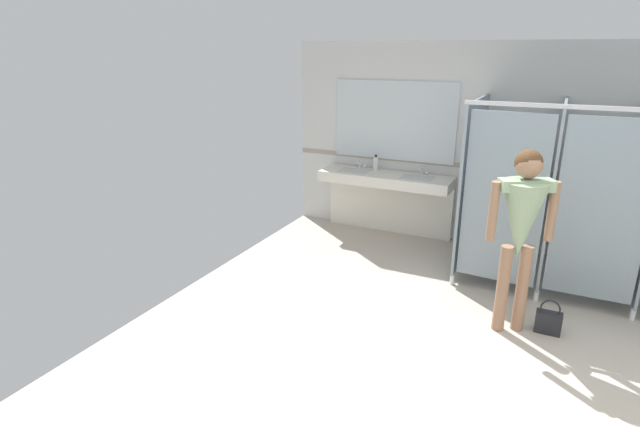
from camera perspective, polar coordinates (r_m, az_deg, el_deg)
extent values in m
cube|color=#B2A899|center=(4.29, 17.38, -19.30)|extent=(6.36, 6.90, 0.10)
cube|color=silver|center=(6.75, 23.00, 6.67)|extent=(6.36, 0.12, 2.61)
cube|color=#9E937F|center=(6.74, 22.69, 4.45)|extent=(6.36, 0.01, 0.06)
cube|color=silver|center=(6.84, 7.51, 3.97)|extent=(1.80, 0.52, 0.14)
cube|color=silver|center=(7.16, 7.94, 0.90)|extent=(1.80, 0.08, 0.75)
cube|color=beige|center=(6.95, 3.91, 4.51)|extent=(0.42, 0.29, 0.11)
cylinder|color=silver|center=(7.11, 4.55, 5.68)|extent=(0.04, 0.04, 0.11)
cylinder|color=silver|center=(7.05, 4.40, 5.95)|extent=(0.03, 0.11, 0.03)
sphere|color=silver|center=(7.10, 5.11, 5.44)|extent=(0.04, 0.04, 0.04)
cube|color=beige|center=(6.68, 11.10, 3.62)|extent=(0.42, 0.29, 0.11)
cylinder|color=silver|center=(6.84, 11.60, 4.85)|extent=(0.04, 0.04, 0.11)
cylinder|color=silver|center=(6.78, 11.51, 5.12)|extent=(0.03, 0.11, 0.03)
sphere|color=silver|center=(6.84, 12.18, 4.59)|extent=(0.04, 0.04, 0.04)
cube|color=silver|center=(6.94, 8.50, 10.48)|extent=(1.70, 0.02, 1.06)
cube|color=gray|center=(6.08, 16.98, 3.73)|extent=(0.03, 1.44, 1.87)
cylinder|color=silver|center=(5.79, 14.94, -7.30)|extent=(0.05, 0.05, 0.12)
cube|color=gray|center=(6.01, 25.17, 2.61)|extent=(0.03, 1.44, 1.87)
cylinder|color=silver|center=(5.73, 23.59, -8.61)|extent=(0.05, 0.05, 0.12)
cylinder|color=silver|center=(5.79, 32.29, -9.73)|extent=(0.05, 0.05, 0.12)
cube|color=gray|center=(5.36, 20.29, 1.47)|extent=(0.79, 0.08, 1.77)
cube|color=gray|center=(5.36, 29.54, 0.17)|extent=(0.79, 0.03, 1.77)
cube|color=#B7BABF|center=(5.18, 31.22, 10.24)|extent=(2.68, 0.04, 0.04)
cylinder|color=#8C664C|center=(4.96, 22.18, -8.00)|extent=(0.11, 0.11, 0.84)
cylinder|color=#8C664C|center=(4.90, 20.22, -8.11)|extent=(0.11, 0.11, 0.84)
cone|color=gray|center=(4.69, 22.13, -0.81)|extent=(0.54, 0.54, 0.72)
cube|color=gray|center=(4.60, 22.62, 3.04)|extent=(0.48, 0.35, 0.10)
cylinder|color=#8C664C|center=(4.77, 25.12, 0.23)|extent=(0.08, 0.08, 0.54)
cylinder|color=#8C664C|center=(4.57, 19.27, 0.23)|extent=(0.08, 0.08, 0.54)
sphere|color=#8C664C|center=(4.56, 22.88, 5.15)|extent=(0.23, 0.23, 0.23)
sphere|color=#472D19|center=(4.57, 22.86, 5.36)|extent=(0.23, 0.23, 0.23)
cube|color=black|center=(5.15, 24.74, -11.31)|extent=(0.23, 0.11, 0.21)
torus|color=black|center=(5.09, 24.96, -9.89)|extent=(0.18, 0.02, 0.18)
cylinder|color=white|center=(7.01, 6.41, 5.73)|extent=(0.07, 0.07, 0.18)
cylinder|color=black|center=(6.98, 6.44, 6.60)|extent=(0.03, 0.03, 0.04)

